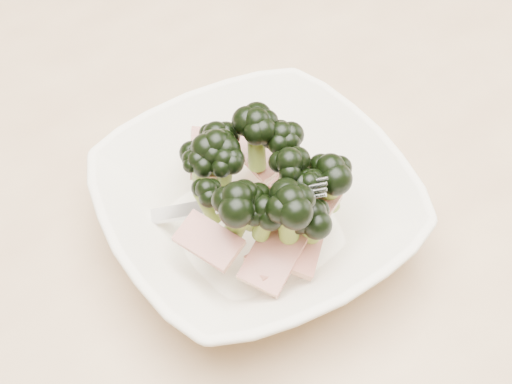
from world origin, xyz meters
TOP-DOWN VIEW (x-y plane):
  - dining_table at (0.00, 0.00)m, footprint 1.20×0.80m
  - broccoli_dish at (-0.01, -0.05)m, footprint 0.26×0.26m

SIDE VIEW (x-z plane):
  - dining_table at x=0.00m, z-range 0.28..1.03m
  - broccoli_dish at x=-0.01m, z-range 0.73..0.84m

